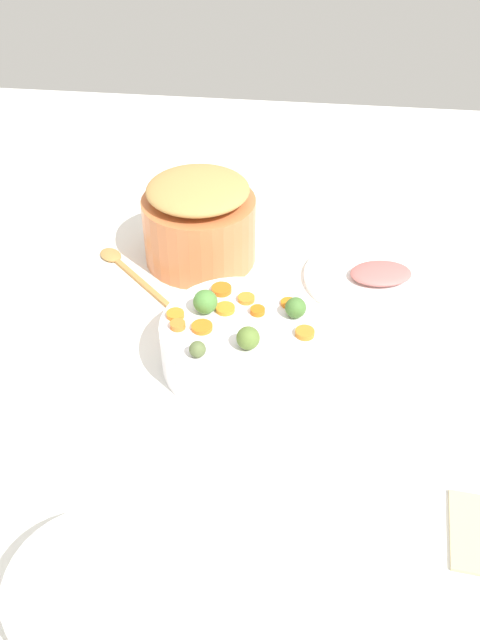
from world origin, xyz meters
TOP-DOWN VIEW (x-y plane):
  - tabletop at (0.00, 0.00)m, footprint 2.40×2.40m
  - serving_bowl_carrots at (0.03, -0.04)m, footprint 0.28×0.28m
  - metal_pot at (-0.10, 0.29)m, footprint 0.24×0.24m
  - stuffing_mound at (-0.10, 0.29)m, footprint 0.21×0.21m
  - carrot_slice_0 at (-0.03, -0.06)m, footprint 0.05×0.05m
  - carrot_slice_1 at (0.00, 0.00)m, footprint 0.04×0.04m
  - carrot_slice_2 at (-0.09, -0.03)m, footprint 0.04×0.04m
  - carrot_slice_3 at (0.14, -0.05)m, footprint 0.04×0.04m
  - carrot_slice_4 at (0.03, 0.03)m, footprint 0.04×0.04m
  - carrot_slice_5 at (-0.01, 0.05)m, footprint 0.04×0.04m
  - carrot_slice_6 at (-0.08, -0.06)m, footprint 0.04×0.04m
  - carrot_slice_7 at (0.06, -0.00)m, footprint 0.03×0.03m
  - carrot_slice_8 at (0.11, 0.03)m, footprint 0.04×0.04m
  - brussels_sprout_0 at (-0.03, -0.12)m, footprint 0.03×0.03m
  - brussels_sprout_1 at (-0.03, -0.01)m, footprint 0.04×0.04m
  - brussels_sprout_2 at (0.13, 0.00)m, footprint 0.04×0.04m
  - brussels_sprout_3 at (0.05, -0.09)m, footprint 0.04×0.04m
  - wooden_spoon at (-0.25, 0.22)m, footprint 0.23×0.23m
  - casserole_dish at (-0.09, -0.53)m, footprint 0.21×0.21m
  - ham_plate at (0.27, 0.25)m, footprint 0.27×0.27m
  - ham_slice_main at (0.29, 0.24)m, footprint 0.15×0.12m

SIDE VIEW (x-z plane):
  - tabletop at x=0.00m, z-range 0.00..0.02m
  - wooden_spoon at x=-0.25m, z-range 0.02..0.03m
  - ham_plate at x=0.27m, z-range 0.02..0.03m
  - ham_slice_main at x=0.29m, z-range 0.03..0.05m
  - casserole_dish at x=-0.09m, z-range 0.02..0.11m
  - serving_bowl_carrots at x=0.03m, z-range 0.02..0.11m
  - metal_pot at x=-0.10m, z-range 0.02..0.17m
  - carrot_slice_8 at x=0.11m, z-range 0.11..0.12m
  - carrot_slice_0 at x=-0.03m, z-range 0.11..0.12m
  - carrot_slice_1 at x=0.00m, z-range 0.11..0.12m
  - carrot_slice_4 at x=0.03m, z-range 0.11..0.12m
  - carrot_slice_2 at x=-0.09m, z-range 0.11..0.12m
  - carrot_slice_5 at x=-0.01m, z-range 0.11..0.12m
  - carrot_slice_3 at x=0.14m, z-range 0.11..0.12m
  - carrot_slice_7 at x=0.06m, z-range 0.11..0.12m
  - carrot_slice_6 at x=-0.08m, z-range 0.11..0.12m
  - brussels_sprout_0 at x=-0.03m, z-range 0.11..0.14m
  - brussels_sprout_2 at x=0.13m, z-range 0.11..0.15m
  - brussels_sprout_3 at x=0.05m, z-range 0.11..0.15m
  - brussels_sprout_1 at x=-0.03m, z-range 0.11..0.15m
  - stuffing_mound at x=-0.10m, z-range 0.17..0.21m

